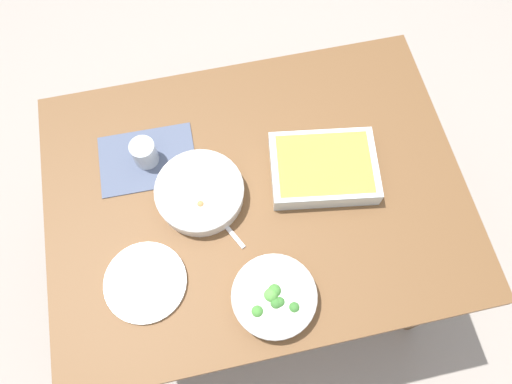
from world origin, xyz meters
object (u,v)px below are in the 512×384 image
stew_bowl (200,192)px  baking_dish (323,168)px  spoon_by_stew (219,217)px  broccoli_bowl (274,297)px  drink_cup (145,154)px  side_plate (145,282)px

stew_bowl → baking_dish: 0.36m
baking_dish → spoon_by_stew: baking_dish is taller
baking_dish → spoon_by_stew: size_ratio=2.00×
baking_dish → spoon_by_stew: bearing=12.9°
stew_bowl → broccoli_bowl: bearing=112.8°
baking_dish → drink_cup: size_ratio=3.88×
broccoli_bowl → side_plate: broccoli_bowl is taller
broccoli_bowl → side_plate: 0.34m
spoon_by_stew → stew_bowl: bearing=-63.0°
drink_cup → side_plate: drink_cup is taller
drink_cup → spoon_by_stew: drink_cup is taller
stew_bowl → side_plate: bearing=49.0°
stew_bowl → side_plate: stew_bowl is taller
baking_dish → broccoli_bowl: bearing=56.0°
broccoli_bowl → baking_dish: 0.39m
broccoli_bowl → side_plate: (0.32, -0.11, -0.02)m
side_plate → baking_dish: bearing=-158.6°
stew_bowl → drink_cup: drink_cup is taller
drink_cup → stew_bowl: bearing=131.9°
stew_bowl → drink_cup: bearing=-48.1°
stew_bowl → drink_cup: (0.13, -0.15, 0.01)m
drink_cup → side_plate: size_ratio=0.39×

